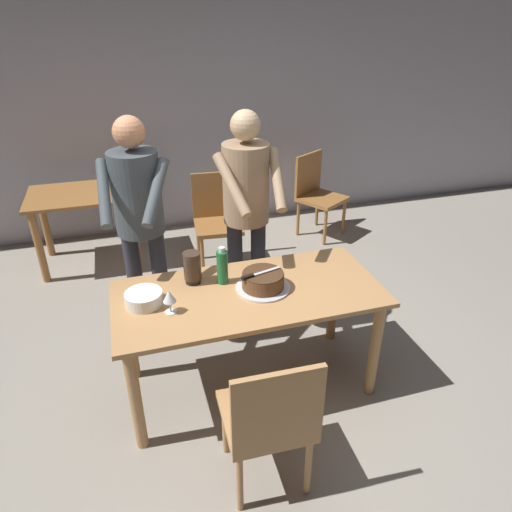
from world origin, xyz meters
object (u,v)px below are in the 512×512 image
(water_bottle, at_px, (222,267))
(background_chair_0, at_px, (317,192))
(hurricane_lamp, at_px, (192,268))
(person_cutting_cake, at_px, (247,205))
(chair_near_side, at_px, (270,418))
(cake_knife, at_px, (253,275))
(background_table, at_px, (85,209))
(background_chair_1, at_px, (217,217))
(plate_stack, at_px, (144,298))
(wine_glass_near, at_px, (169,297))
(main_dining_table, at_px, (249,307))
(cake_on_platter, at_px, (263,281))
(person_standing_beside, at_px, (139,215))

(water_bottle, distance_m, background_chair_0, 2.50)
(hurricane_lamp, bearing_deg, person_cutting_cake, 39.86)
(person_cutting_cake, distance_m, chair_near_side, 1.50)
(person_cutting_cake, bearing_deg, cake_knife, -102.25)
(person_cutting_cake, relative_size, background_chair_0, 1.91)
(background_table, xyz_separation_m, background_chair_1, (1.21, -0.38, -0.09))
(plate_stack, bearing_deg, person_cutting_cake, 35.01)
(wine_glass_near, bearing_deg, water_bottle, 32.69)
(background_chair_0, bearing_deg, hurricane_lamp, -131.57)
(main_dining_table, bearing_deg, person_cutting_cake, 75.26)
(chair_near_side, xyz_separation_m, background_chair_0, (1.49, 2.87, 0.00))
(cake_on_platter, relative_size, cake_knife, 1.28)
(water_bottle, bearing_deg, main_dining_table, -49.90)
(person_standing_beside, relative_size, background_chair_1, 1.91)
(plate_stack, bearing_deg, background_chair_0, 45.81)
(wine_glass_near, bearing_deg, plate_stack, 137.54)
(cake_knife, height_order, person_cutting_cake, person_cutting_cake)
(cake_knife, height_order, chair_near_side, chair_near_side)
(wine_glass_near, bearing_deg, main_dining_table, 9.33)
(cake_on_platter, height_order, person_cutting_cake, person_cutting_cake)
(person_cutting_cake, distance_m, background_chair_0, 2.03)
(cake_on_platter, distance_m, background_table, 2.41)
(cake_on_platter, height_order, chair_near_side, chair_near_side)
(main_dining_table, distance_m, hurricane_lamp, 0.43)
(main_dining_table, height_order, background_table, main_dining_table)
(person_standing_beside, bearing_deg, background_chair_0, 37.22)
(plate_stack, height_order, person_standing_beside, person_standing_beside)
(cake_knife, bearing_deg, plate_stack, 175.36)
(water_bottle, height_order, background_table, water_bottle)
(main_dining_table, bearing_deg, chair_near_side, -98.29)
(cake_on_platter, distance_m, person_standing_beside, 0.95)
(background_chair_0, bearing_deg, water_bottle, -127.59)
(person_cutting_cake, xyz_separation_m, chair_near_side, (-0.27, -1.35, -0.58))
(background_table, bearing_deg, main_dining_table, -63.97)
(cake_on_platter, distance_m, cake_knife, 0.10)
(hurricane_lamp, relative_size, background_chair_1, 0.23)
(cake_knife, xyz_separation_m, person_cutting_cake, (0.13, 0.60, 0.21))
(wine_glass_near, height_order, background_chair_0, background_chair_0)
(plate_stack, distance_m, water_bottle, 0.51)
(main_dining_table, distance_m, background_table, 2.36)
(water_bottle, bearing_deg, cake_on_platter, -32.14)
(water_bottle, height_order, background_chair_0, water_bottle)
(chair_near_side, bearing_deg, background_chair_1, 83.48)
(cake_knife, bearing_deg, background_chair_0, 57.38)
(main_dining_table, xyz_separation_m, chair_near_side, (-0.11, -0.76, -0.14))
(plate_stack, relative_size, background_chair_1, 0.24)
(water_bottle, bearing_deg, person_cutting_cake, 57.34)
(background_chair_0, bearing_deg, background_chair_1, -163.41)
(background_table, bearing_deg, water_bottle, -65.23)
(wine_glass_near, bearing_deg, hurricane_lamp, 57.79)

